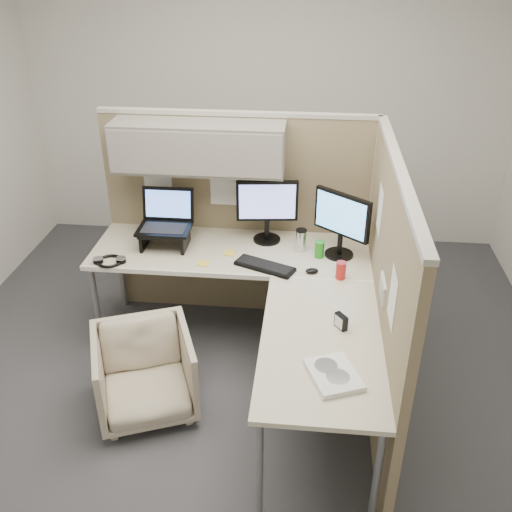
# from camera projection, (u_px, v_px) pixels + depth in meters

# --- Properties ---
(ground) EXTENTS (4.50, 4.50, 0.00)m
(ground) POSITION_uv_depth(u_px,v_px,m) (238.00, 379.00, 3.96)
(ground) COLOR #35353A
(ground) RESTS_ON ground
(partition_back) EXTENTS (2.00, 0.36, 1.63)m
(partition_back) POSITION_uv_depth(u_px,v_px,m) (221.00, 186.00, 4.16)
(partition_back) COLOR #867658
(partition_back) RESTS_ON ground
(partition_right) EXTENTS (0.07, 2.03, 1.63)m
(partition_right) POSITION_uv_depth(u_px,v_px,m) (383.00, 293.00, 3.42)
(partition_right) COLOR #867658
(partition_right) RESTS_ON ground
(desk) EXTENTS (2.00, 1.98, 0.73)m
(desk) POSITION_uv_depth(u_px,v_px,m) (258.00, 287.00, 3.72)
(desk) COLOR beige
(desk) RESTS_ON ground
(office_chair) EXTENTS (0.76, 0.74, 0.62)m
(office_chair) POSITION_uv_depth(u_px,v_px,m) (144.00, 370.00, 3.58)
(office_chair) COLOR #BEAD97
(office_chair) RESTS_ON ground
(monitor_left) EXTENTS (0.44, 0.20, 0.47)m
(monitor_left) POSITION_uv_depth(u_px,v_px,m) (267.00, 206.00, 4.07)
(monitor_left) COLOR black
(monitor_left) RESTS_ON desk
(monitor_right) EXTENTS (0.37, 0.30, 0.47)m
(monitor_right) POSITION_uv_depth(u_px,v_px,m) (342.00, 220.00, 3.87)
(monitor_right) COLOR black
(monitor_right) RESTS_ON desk
(laptop_station) EXTENTS (0.37, 0.32, 0.39)m
(laptop_station) POSITION_uv_depth(u_px,v_px,m) (165.00, 226.00, 4.08)
(laptop_station) COLOR black
(laptop_station) RESTS_ON desk
(keyboard) EXTENTS (0.43, 0.29, 0.02)m
(keyboard) POSITION_uv_depth(u_px,v_px,m) (265.00, 266.00, 3.85)
(keyboard) COLOR black
(keyboard) RESTS_ON desk
(mouse) EXTENTS (0.10, 0.08, 0.03)m
(mouse) POSITION_uv_depth(u_px,v_px,m) (312.00, 271.00, 3.79)
(mouse) COLOR black
(mouse) RESTS_ON desk
(travel_mug) EXTENTS (0.08, 0.08, 0.17)m
(travel_mug) POSITION_uv_depth(u_px,v_px,m) (301.00, 240.00, 4.03)
(travel_mug) COLOR silver
(travel_mug) RESTS_ON desk
(soda_can_green) EXTENTS (0.07, 0.07, 0.12)m
(soda_can_green) POSITION_uv_depth(u_px,v_px,m) (341.00, 270.00, 3.71)
(soda_can_green) COLOR #B21E1E
(soda_can_green) RESTS_ON desk
(soda_can_silver) EXTENTS (0.07, 0.07, 0.12)m
(soda_can_silver) POSITION_uv_depth(u_px,v_px,m) (319.00, 249.00, 3.96)
(soda_can_silver) COLOR #268C1E
(soda_can_silver) RESTS_ON desk
(sticky_note_d) EXTENTS (0.09, 0.09, 0.01)m
(sticky_note_d) POSITION_uv_depth(u_px,v_px,m) (229.00, 253.00, 4.03)
(sticky_note_d) COLOR yellow
(sticky_note_d) RESTS_ON desk
(sticky_note_a) EXTENTS (0.08, 0.08, 0.01)m
(sticky_note_a) POSITION_uv_depth(u_px,v_px,m) (203.00, 263.00, 3.90)
(sticky_note_a) COLOR yellow
(sticky_note_a) RESTS_ON desk
(headphones) EXTENTS (0.22, 0.20, 0.03)m
(headphones) POSITION_uv_depth(u_px,v_px,m) (110.00, 261.00, 3.91)
(headphones) COLOR black
(headphones) RESTS_ON desk
(paper_stack) EXTENTS (0.32, 0.35, 0.03)m
(paper_stack) POSITION_uv_depth(u_px,v_px,m) (334.00, 375.00, 2.89)
(paper_stack) COLOR white
(paper_stack) RESTS_ON desk
(desk_clock) EXTENTS (0.08, 0.09, 0.09)m
(desk_clock) POSITION_uv_depth(u_px,v_px,m) (341.00, 321.00, 3.24)
(desk_clock) COLOR black
(desk_clock) RESTS_ON desk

